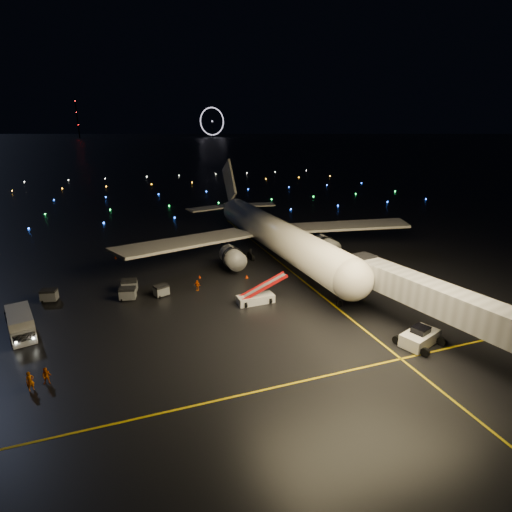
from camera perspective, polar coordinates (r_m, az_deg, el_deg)
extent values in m
plane|color=black|center=(339.13, -17.75, 13.63)|extent=(2000.00, 2000.00, 0.00)
cube|color=#D6B508|center=(63.12, 5.76, -2.75)|extent=(0.25, 80.00, 0.02)
cube|color=#D6B508|center=(37.05, -2.16, -19.24)|extent=(60.00, 0.25, 0.02)
cube|color=silver|center=(46.91, 22.35, -10.51)|extent=(5.00, 3.73, 2.13)
cube|color=silver|center=(52.42, -30.59, -8.26)|extent=(4.26, 7.99, 2.81)
imported|color=orange|center=(42.13, -29.57, -15.30)|extent=(0.80, 0.69, 1.86)
imported|color=orange|center=(42.39, -27.74, -14.92)|extent=(0.87, 0.71, 1.66)
imported|color=orange|center=(57.53, -8.40, -4.18)|extent=(0.95, 0.89, 1.58)
cone|color=#ED3600|center=(61.63, -1.33, -2.93)|extent=(0.63, 0.63, 0.56)
cone|color=#ED3600|center=(69.06, -2.97, -0.60)|extent=(0.56, 0.56, 0.51)
cone|color=#ED3600|center=(62.31, -8.06, -2.92)|extent=(0.49, 0.49, 0.45)
cone|color=#ED3600|center=(74.69, -19.45, -0.18)|extent=(0.50, 0.50, 0.50)
cylinder|color=black|center=(779.55, -24.17, 17.47)|extent=(1.80, 1.80, 64.00)
cube|color=gray|center=(56.69, -13.36, -4.83)|extent=(2.22, 1.90, 1.59)
cube|color=gray|center=(56.67, -17.86, -5.16)|extent=(2.34, 1.88, 1.76)
cube|color=gray|center=(59.32, -17.61, -4.05)|extent=(2.30, 1.77, 1.79)
cube|color=gray|center=(60.28, -27.45, -5.02)|extent=(2.21, 1.74, 1.69)
cube|color=gray|center=(56.16, -31.01, -7.23)|extent=(2.09, 1.47, 1.76)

